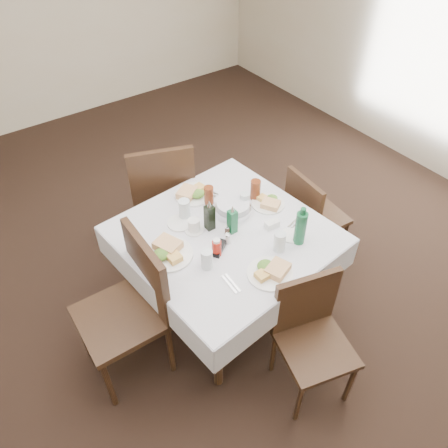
% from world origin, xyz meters
% --- Properties ---
extents(ground_plane, '(7.00, 7.00, 0.00)m').
position_xyz_m(ground_plane, '(0.00, 0.00, 0.00)').
color(ground_plane, black).
extents(room_shell, '(6.04, 7.04, 2.80)m').
position_xyz_m(room_shell, '(0.00, 0.00, 1.71)').
color(room_shell, beige).
rests_on(room_shell, ground).
extents(dining_table, '(1.34, 1.34, 0.76)m').
position_xyz_m(dining_table, '(0.18, -0.05, 0.68)').
color(dining_table, black).
rests_on(dining_table, ground).
extents(chair_north, '(0.63, 0.63, 1.03)m').
position_xyz_m(chair_north, '(0.17, 0.78, 0.59)').
color(chair_north, black).
rests_on(chair_north, ground).
extents(chair_south, '(0.50, 0.50, 0.86)m').
position_xyz_m(chair_south, '(0.27, -0.81, 0.49)').
color(chair_south, black).
rests_on(chair_south, ground).
extents(chair_east, '(0.43, 0.43, 0.84)m').
position_xyz_m(chair_east, '(1.03, -0.03, 0.48)').
color(chair_east, black).
rests_on(chair_east, ground).
extents(chair_west, '(0.50, 0.50, 1.03)m').
position_xyz_m(chair_west, '(-0.52, -0.07, 0.59)').
color(chair_west, black).
rests_on(chair_west, ground).
extents(meal_north, '(0.27, 0.27, 0.06)m').
position_xyz_m(meal_north, '(0.22, 0.39, 0.79)').
color(meal_north, white).
rests_on(meal_north, dining_table).
extents(meal_south, '(0.27, 0.27, 0.06)m').
position_xyz_m(meal_south, '(0.19, -0.49, 0.79)').
color(meal_south, white).
rests_on(meal_south, dining_table).
extents(meal_east, '(0.23, 0.23, 0.05)m').
position_xyz_m(meal_east, '(0.60, -0.00, 0.78)').
color(meal_east, white).
rests_on(meal_east, dining_table).
extents(meal_west, '(0.30, 0.30, 0.07)m').
position_xyz_m(meal_west, '(-0.22, -0.01, 0.79)').
color(meal_west, white).
rests_on(meal_west, dining_table).
extents(side_plate_a, '(0.17, 0.17, 0.01)m').
position_xyz_m(side_plate_a, '(-0.01, 0.19, 0.77)').
color(side_plate_a, white).
rests_on(side_plate_a, dining_table).
extents(side_plate_b, '(0.14, 0.14, 0.01)m').
position_xyz_m(side_plate_b, '(0.51, -0.33, 0.77)').
color(side_plate_b, white).
rests_on(side_plate_b, dining_table).
extents(water_n, '(0.08, 0.08, 0.14)m').
position_xyz_m(water_n, '(0.05, 0.23, 0.83)').
color(water_n, silver).
rests_on(water_n, dining_table).
extents(water_s, '(0.07, 0.07, 0.13)m').
position_xyz_m(water_s, '(0.37, -0.37, 0.83)').
color(water_s, silver).
rests_on(water_s, dining_table).
extents(water_e, '(0.06, 0.06, 0.12)m').
position_xyz_m(water_e, '(0.44, 0.08, 0.82)').
color(water_e, silver).
rests_on(water_e, dining_table).
extents(water_w, '(0.07, 0.07, 0.13)m').
position_xyz_m(water_w, '(-0.08, -0.23, 0.83)').
color(water_w, silver).
rests_on(water_w, dining_table).
extents(iced_tea_a, '(0.07, 0.07, 0.14)m').
position_xyz_m(iced_tea_a, '(0.27, 0.26, 0.83)').
color(iced_tea_a, maroon).
rests_on(iced_tea_a, dining_table).
extents(iced_tea_b, '(0.07, 0.07, 0.15)m').
position_xyz_m(iced_tea_b, '(0.56, 0.11, 0.84)').
color(iced_tea_b, maroon).
rests_on(iced_tea_b, dining_table).
extents(bread_basket, '(0.25, 0.25, 0.08)m').
position_xyz_m(bread_basket, '(0.35, 0.08, 0.80)').
color(bread_basket, silver).
rests_on(bread_basket, dining_table).
extents(oil_cruet_dark, '(0.06, 0.06, 0.23)m').
position_xyz_m(oil_cruet_dark, '(0.13, 0.04, 0.86)').
color(oil_cruet_dark, black).
rests_on(oil_cruet_dark, dining_table).
extents(oil_cruet_green, '(0.05, 0.05, 0.22)m').
position_xyz_m(oil_cruet_green, '(0.23, -0.07, 0.86)').
color(oil_cruet_green, '#165B34').
rests_on(oil_cruet_green, dining_table).
extents(ketchup_bottle, '(0.06, 0.06, 0.13)m').
position_xyz_m(ketchup_bottle, '(0.03, -0.18, 0.82)').
color(ketchup_bottle, '#A9170A').
rests_on(ketchup_bottle, dining_table).
extents(salt_shaker, '(0.03, 0.03, 0.08)m').
position_xyz_m(salt_shaker, '(0.14, -0.14, 0.80)').
color(salt_shaker, white).
rests_on(salt_shaker, dining_table).
extents(pepper_shaker, '(0.03, 0.03, 0.07)m').
position_xyz_m(pepper_shaker, '(0.19, -0.07, 0.80)').
color(pepper_shaker, '#473021').
rests_on(pepper_shaker, dining_table).
extents(coffee_mug, '(0.13, 0.13, 0.09)m').
position_xyz_m(coffee_mug, '(0.03, 0.08, 0.80)').
color(coffee_mug, white).
rests_on(coffee_mug, dining_table).
extents(sunglasses, '(0.14, 0.12, 0.03)m').
position_xyz_m(sunglasses, '(0.06, -0.16, 0.78)').
color(sunglasses, black).
rests_on(sunglasses, dining_table).
extents(green_bottle, '(0.07, 0.07, 0.28)m').
position_xyz_m(green_bottle, '(0.51, -0.39, 0.88)').
color(green_bottle, '#165B34').
rests_on(green_bottle, dining_table).
extents(sugar_caddy, '(0.10, 0.06, 0.05)m').
position_xyz_m(sugar_caddy, '(0.47, -0.19, 0.79)').
color(sugar_caddy, white).
rests_on(sugar_caddy, dining_table).
extents(cutlery_n, '(0.10, 0.19, 0.01)m').
position_xyz_m(cutlery_n, '(0.33, 0.37, 0.77)').
color(cutlery_n, silver).
rests_on(cutlery_n, dining_table).
extents(cutlery_s, '(0.05, 0.16, 0.01)m').
position_xyz_m(cutlery_s, '(-0.04, -0.42, 0.77)').
color(cutlery_s, silver).
rests_on(cutlery_s, dining_table).
extents(cutlery_e, '(0.16, 0.07, 0.01)m').
position_xyz_m(cutlery_e, '(0.62, -0.25, 0.77)').
color(cutlery_e, silver).
rests_on(cutlery_e, dining_table).
extents(cutlery_w, '(0.17, 0.09, 0.01)m').
position_xyz_m(cutlery_w, '(-0.27, 0.07, 0.77)').
color(cutlery_w, silver).
rests_on(cutlery_w, dining_table).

